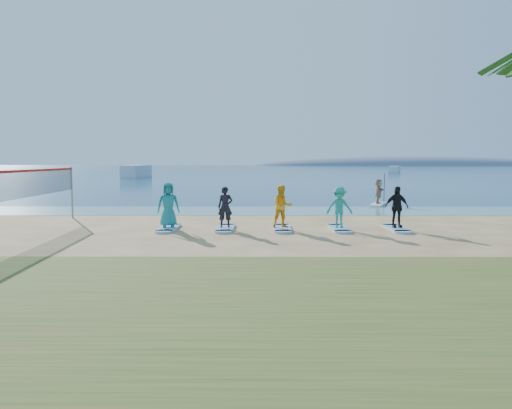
{
  "coord_description": "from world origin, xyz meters",
  "views": [
    {
      "loc": [
        -0.62,
        -17.37,
        2.8
      ],
      "look_at": [
        -0.76,
        2.0,
        1.1
      ],
      "focal_mm": 35.0,
      "sensor_mm": 36.0,
      "label": 1
    }
  ],
  "objects_px": {
    "boat_offshore_b": "(394,173)",
    "surfboard_1": "(225,228)",
    "student_2": "(282,206)",
    "surfboard_4": "(396,228)",
    "student_1": "(225,207)",
    "surfboard_0": "(169,228)",
    "student_3": "(339,207)",
    "volleyball_net": "(35,183)",
    "paddleboard": "(378,204)",
    "surfboard_2": "(282,228)",
    "student_0": "(168,205)",
    "surfboard_3": "(339,228)",
    "boat_offshore_a": "(137,177)",
    "paddleboarder": "(379,191)",
    "student_4": "(397,207)"
  },
  "relations": [
    {
      "from": "student_2",
      "to": "student_1",
      "type": "bearing_deg",
      "value": 168.42
    },
    {
      "from": "boat_offshore_b",
      "to": "student_4",
      "type": "height_order",
      "value": "student_4"
    },
    {
      "from": "boat_offshore_b",
      "to": "surfboard_1",
      "type": "bearing_deg",
      "value": -88.95
    },
    {
      "from": "boat_offshore_a",
      "to": "surfboard_4",
      "type": "relative_size",
      "value": 4.03
    },
    {
      "from": "paddleboarder",
      "to": "student_3",
      "type": "bearing_deg",
      "value": -177.69
    },
    {
      "from": "student_0",
      "to": "student_1",
      "type": "xyz_separation_m",
      "value": [
        2.33,
        0.0,
        -0.09
      ]
    },
    {
      "from": "student_1",
      "to": "student_3",
      "type": "distance_m",
      "value": 4.66
    },
    {
      "from": "boat_offshore_b",
      "to": "surfboard_2",
      "type": "distance_m",
      "value": 103.0
    },
    {
      "from": "surfboard_0",
      "to": "surfboard_2",
      "type": "xyz_separation_m",
      "value": [
        4.66,
        0.0,
        0.0
      ]
    },
    {
      "from": "boat_offshore_a",
      "to": "student_0",
      "type": "xyz_separation_m",
      "value": [
        17.02,
        -63.72,
        1.01
      ]
    },
    {
      "from": "student_0",
      "to": "student_3",
      "type": "height_order",
      "value": "student_0"
    },
    {
      "from": "student_1",
      "to": "surfboard_2",
      "type": "xyz_separation_m",
      "value": [
        2.33,
        0.0,
        -0.88
      ]
    },
    {
      "from": "surfboard_0",
      "to": "student_3",
      "type": "height_order",
      "value": "student_3"
    },
    {
      "from": "paddleboard",
      "to": "boat_offshore_b",
      "type": "bearing_deg",
      "value": 95.03
    },
    {
      "from": "surfboard_1",
      "to": "surfboard_2",
      "type": "distance_m",
      "value": 2.33
    },
    {
      "from": "volleyball_net",
      "to": "boat_offshore_a",
      "type": "relative_size",
      "value": 1.02
    },
    {
      "from": "surfboard_3",
      "to": "paddleboarder",
      "type": "bearing_deg",
      "value": 69.14
    },
    {
      "from": "student_3",
      "to": "surfboard_0",
      "type": "bearing_deg",
      "value": 179.46
    },
    {
      "from": "volleyball_net",
      "to": "surfboard_4",
      "type": "relative_size",
      "value": 4.13
    },
    {
      "from": "volleyball_net",
      "to": "surfboard_0",
      "type": "distance_m",
      "value": 5.57
    },
    {
      "from": "paddleboard",
      "to": "surfboard_1",
      "type": "xyz_separation_m",
      "value": [
        -8.91,
        -11.15,
        -0.01
      ]
    },
    {
      "from": "surfboard_0",
      "to": "student_0",
      "type": "height_order",
      "value": "student_0"
    },
    {
      "from": "student_2",
      "to": "paddleboarder",
      "type": "bearing_deg",
      "value": 47.87
    },
    {
      "from": "surfboard_2",
      "to": "student_2",
      "type": "height_order",
      "value": "student_2"
    },
    {
      "from": "volleyball_net",
      "to": "paddleboard",
      "type": "xyz_separation_m",
      "value": [
        16.48,
        11.55,
        -1.84
      ]
    },
    {
      "from": "student_0",
      "to": "surfboard_1",
      "type": "height_order",
      "value": "student_0"
    },
    {
      "from": "paddleboard",
      "to": "student_4",
      "type": "bearing_deg",
      "value": -79.04
    },
    {
      "from": "student_0",
      "to": "surfboard_2",
      "type": "relative_size",
      "value": 0.83
    },
    {
      "from": "surfboard_0",
      "to": "surfboard_1",
      "type": "distance_m",
      "value": 2.33
    },
    {
      "from": "volleyball_net",
      "to": "paddleboard",
      "type": "relative_size",
      "value": 3.03
    },
    {
      "from": "student_2",
      "to": "surfboard_3",
      "type": "distance_m",
      "value": 2.5
    },
    {
      "from": "boat_offshore_b",
      "to": "surfboard_1",
      "type": "distance_m",
      "value": 103.72
    },
    {
      "from": "paddleboard",
      "to": "surfboard_3",
      "type": "relative_size",
      "value": 1.36
    },
    {
      "from": "boat_offshore_b",
      "to": "student_0",
      "type": "xyz_separation_m",
      "value": [
        -35.69,
        -98.21,
        1.01
      ]
    },
    {
      "from": "volleyball_net",
      "to": "student_0",
      "type": "distance_m",
      "value": 5.33
    },
    {
      "from": "student_2",
      "to": "surfboard_4",
      "type": "height_order",
      "value": "student_2"
    },
    {
      "from": "volleyball_net",
      "to": "surfboard_1",
      "type": "distance_m",
      "value": 7.81
    },
    {
      "from": "surfboard_0",
      "to": "student_1",
      "type": "height_order",
      "value": "student_1"
    },
    {
      "from": "boat_offshore_b",
      "to": "boat_offshore_a",
      "type": "bearing_deg",
      "value": -126.99
    },
    {
      "from": "boat_offshore_b",
      "to": "paddleboard",
      "type": "bearing_deg",
      "value": -85.87
    },
    {
      "from": "boat_offshore_a",
      "to": "surfboard_3",
      "type": "bearing_deg",
      "value": -64.75
    },
    {
      "from": "surfboard_0",
      "to": "student_0",
      "type": "distance_m",
      "value": 0.96
    },
    {
      "from": "boat_offshore_b",
      "to": "student_2",
      "type": "bearing_deg",
      "value": -87.72
    },
    {
      "from": "volleyball_net",
      "to": "surfboard_3",
      "type": "xyz_separation_m",
      "value": [
        12.23,
        0.41,
        -1.86
      ]
    },
    {
      "from": "paddleboard",
      "to": "surfboard_1",
      "type": "distance_m",
      "value": 14.27
    },
    {
      "from": "student_1",
      "to": "surfboard_4",
      "type": "xyz_separation_m",
      "value": [
        6.99,
        0.0,
        -0.88
      ]
    },
    {
      "from": "paddleboarder",
      "to": "surfboard_1",
      "type": "bearing_deg",
      "value": 164.53
    },
    {
      "from": "boat_offshore_b",
      "to": "surfboard_3",
      "type": "bearing_deg",
      "value": -86.47
    },
    {
      "from": "boat_offshore_b",
      "to": "surfboard_4",
      "type": "distance_m",
      "value": 101.69
    },
    {
      "from": "paddleboard",
      "to": "paddleboarder",
      "type": "relative_size",
      "value": 1.94
    }
  ]
}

